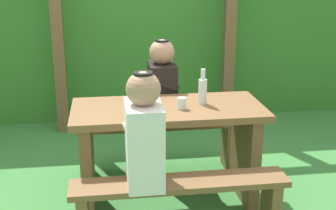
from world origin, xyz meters
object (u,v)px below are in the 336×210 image
Objects in this scene: bench_near at (180,199)px; bottle_left at (203,90)px; drinking_glass at (182,103)px; picnic_table at (168,139)px; person_white_shirt at (144,134)px; person_black_coat at (162,85)px; bench_far at (159,136)px.

bottle_left is (0.26, 0.58, 0.56)m from bench_near.
bottle_left reaches higher than drinking_glass.
bottle_left is (0.17, 0.09, 0.07)m from drinking_glass.
picnic_table is 17.04× the size of drinking_glass.
person_black_coat is at bearing 77.06° from person_white_shirt.
bench_far is 0.79m from drinking_glass.
bench_near is 0.51m from person_white_shirt.
picnic_table is at bearing 145.43° from drinking_glass.
bench_near is 1.95× the size of person_black_coat.
person_black_coat reaches higher than bench_near.
person_white_shirt is 0.58m from drinking_glass.
bottle_left is at bearing 28.66° from drinking_glass.
drinking_glass is at bearing -84.02° from person_black_coat.
person_white_shirt is 1.00× the size of person_black_coat.
picnic_table is 0.65m from person_white_shirt.
person_black_coat reaches higher than bench_far.
picnic_table is 1.95× the size of person_black_coat.
drinking_glass reaches higher than bench_far.
person_white_shirt reaches higher than drinking_glass.
drinking_glass is at bearing -34.57° from picnic_table.
bench_far is at bearing 116.89° from bottle_left.
bench_far is (0.00, 1.10, 0.00)m from bench_near.
person_black_coat reaches higher than bottle_left.
person_black_coat is 8.76× the size of drinking_glass.
picnic_table is at bearing -173.04° from bottle_left.
drinking_glass is at bearing -151.34° from bottle_left.
bottle_left is at bearing 6.96° from picnic_table.
bottle_left is at bearing -63.11° from bench_far.
drinking_glass is at bearing 56.98° from person_white_shirt.
person_black_coat is (0.25, 1.09, 0.00)m from person_white_shirt.
bottle_left reaches higher than picnic_table.
person_black_coat reaches higher than drinking_glass.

